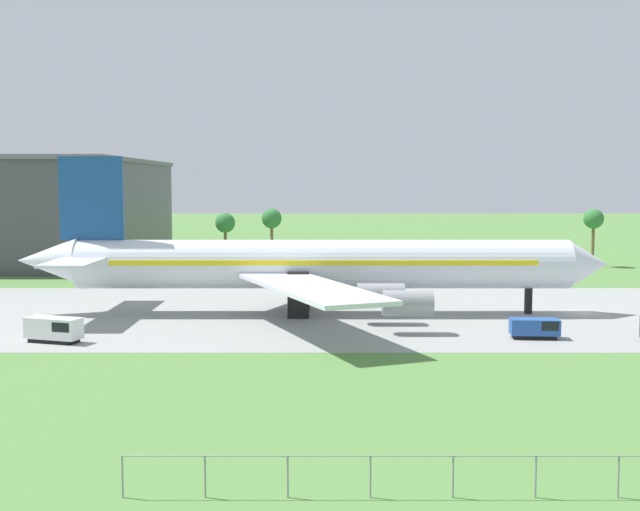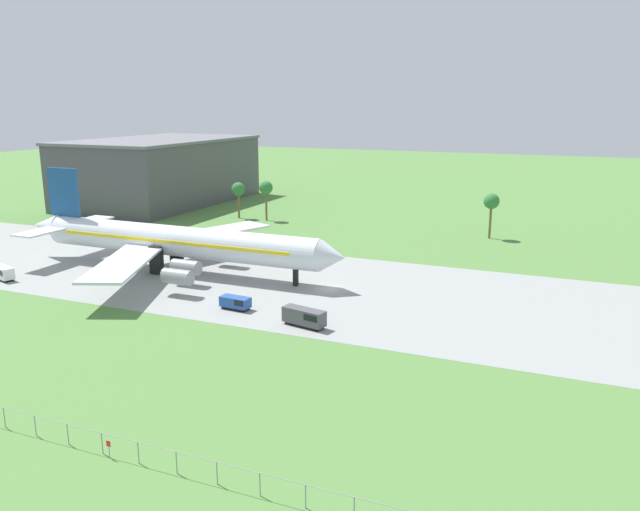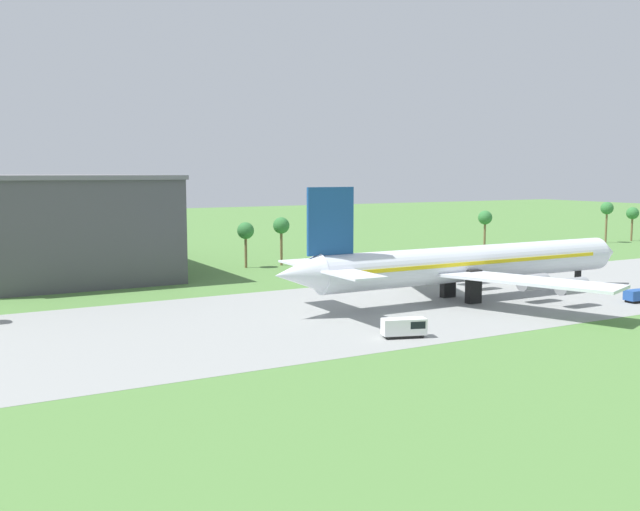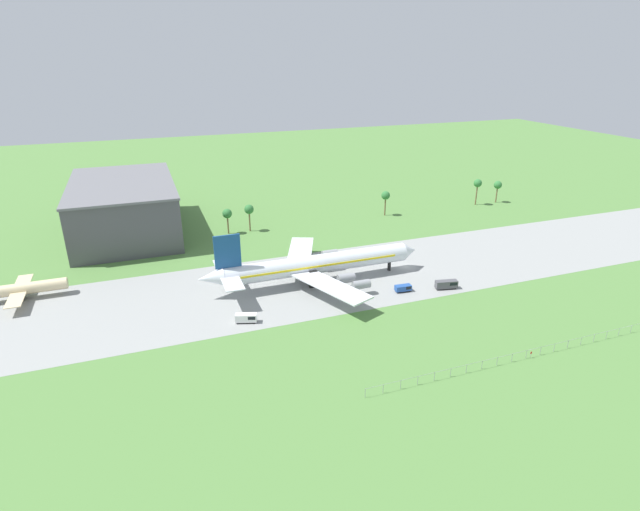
{
  "view_description": "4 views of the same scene",
  "coord_description": "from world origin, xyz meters",
  "px_view_note": "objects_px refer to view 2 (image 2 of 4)",
  "views": [
    {
      "loc": [
        -30.44,
        -92.58,
        15.23
      ],
      "look_at": [
        -30.04,
        -0.5,
        6.8
      ],
      "focal_mm": 45.0,
      "sensor_mm": 36.0,
      "label": 1
    },
    {
      "loc": [
        37.47,
        -93.66,
        30.81
      ],
      "look_at": [
        -1.71,
        -0.5,
        5.8
      ],
      "focal_mm": 35.0,
      "sensor_mm": 36.0,
      "label": 2
    },
    {
      "loc": [
        -106.44,
        -87.48,
        20.29
      ],
      "look_at": [
        -58.38,
        -0.5,
        8.62
      ],
      "focal_mm": 40.0,
      "sensor_mm": 36.0,
      "label": 3
    },
    {
      "loc": [
        -76.7,
        -128.58,
        64.16
      ],
      "look_at": [
        -27.54,
        5.0,
        6.0
      ],
      "focal_mm": 28.0,
      "sensor_mm": 36.0,
      "label": 4
    }
  ],
  "objects_px": {
    "baggage_tug": "(3,273)",
    "terminal_building": "(162,171)",
    "catering_van": "(305,317)",
    "fuel_truck": "(236,303)",
    "jet_airliner": "(173,241)",
    "no_stopping_sign": "(109,447)"
  },
  "relations": [
    {
      "from": "baggage_tug",
      "to": "terminal_building",
      "type": "xyz_separation_m",
      "value": [
        -27.76,
        83.83,
        8.58
      ]
    },
    {
      "from": "catering_van",
      "to": "terminal_building",
      "type": "distance_m",
      "value": 121.6
    },
    {
      "from": "fuel_truck",
      "to": "terminal_building",
      "type": "bearing_deg",
      "value": 132.17
    },
    {
      "from": "fuel_truck",
      "to": "catering_van",
      "type": "bearing_deg",
      "value": -12.31
    },
    {
      "from": "baggage_tug",
      "to": "terminal_building",
      "type": "distance_m",
      "value": 88.72
    },
    {
      "from": "jet_airliner",
      "to": "terminal_building",
      "type": "xyz_separation_m",
      "value": [
        -52.13,
        67.02,
        4.14
      ]
    },
    {
      "from": "fuel_truck",
      "to": "no_stopping_sign",
      "type": "bearing_deg",
      "value": -75.55
    },
    {
      "from": "catering_van",
      "to": "fuel_truck",
      "type": "bearing_deg",
      "value": 167.69
    },
    {
      "from": "fuel_truck",
      "to": "no_stopping_sign",
      "type": "xyz_separation_m",
      "value": [
        10.3,
        -39.96,
        -0.02
      ]
    },
    {
      "from": "terminal_building",
      "to": "jet_airliner",
      "type": "bearing_deg",
      "value": -52.12
    },
    {
      "from": "catering_van",
      "to": "terminal_building",
      "type": "height_order",
      "value": "terminal_building"
    },
    {
      "from": "terminal_building",
      "to": "fuel_truck",
      "type": "bearing_deg",
      "value": -47.83
    },
    {
      "from": "baggage_tug",
      "to": "catering_van",
      "type": "xyz_separation_m",
      "value": [
        59.12,
        -0.82,
        0.09
      ]
    },
    {
      "from": "fuel_truck",
      "to": "catering_van",
      "type": "height_order",
      "value": "catering_van"
    },
    {
      "from": "terminal_building",
      "to": "baggage_tug",
      "type": "bearing_deg",
      "value": -71.68
    },
    {
      "from": "catering_van",
      "to": "no_stopping_sign",
      "type": "distance_m",
      "value": 37.26
    },
    {
      "from": "fuel_truck",
      "to": "baggage_tug",
      "type": "bearing_deg",
      "value": -177.58
    },
    {
      "from": "baggage_tug",
      "to": "no_stopping_sign",
      "type": "xyz_separation_m",
      "value": [
        56.69,
        -38.0,
        -0.25
      ]
    },
    {
      "from": "catering_van",
      "to": "terminal_building",
      "type": "relative_size",
      "value": 0.11
    },
    {
      "from": "baggage_tug",
      "to": "terminal_building",
      "type": "bearing_deg",
      "value": 108.32
    },
    {
      "from": "jet_airliner",
      "to": "catering_van",
      "type": "height_order",
      "value": "jet_airliner"
    },
    {
      "from": "catering_van",
      "to": "terminal_building",
      "type": "bearing_deg",
      "value": 135.74
    }
  ]
}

